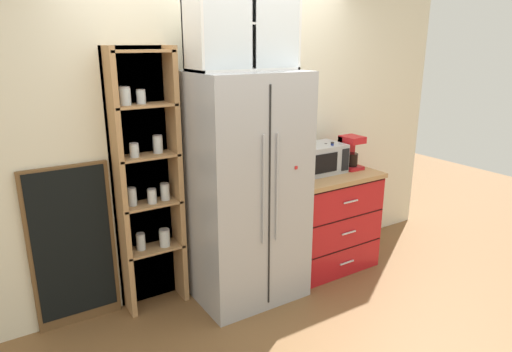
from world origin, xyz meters
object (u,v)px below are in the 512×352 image
at_px(microwave, 319,158).
at_px(chalkboard_menu, 73,247).
at_px(mug_cream, 291,172).
at_px(refrigerator, 245,189).
at_px(bottle_cobalt, 331,160).
at_px(coffee_maker, 349,152).
at_px(bottle_green, 325,159).

height_order(microwave, chalkboard_menu, chalkboard_menu).
bearing_deg(microwave, mug_cream, 174.97).
relative_size(refrigerator, bottle_cobalt, 6.38).
xyz_separation_m(refrigerator, bottle_cobalt, (0.89, -0.01, 0.12)).
relative_size(coffee_maker, mug_cream, 2.54).
distance_m(refrigerator, chalkboard_menu, 1.36).
relative_size(coffee_maker, bottle_green, 1.19).
height_order(coffee_maker, mug_cream, coffee_maker).
bearing_deg(chalkboard_menu, bottle_cobalt, -8.44).
height_order(coffee_maker, chalkboard_menu, chalkboard_menu).
distance_m(refrigerator, bottle_cobalt, 0.90).
xyz_separation_m(microwave, bottle_cobalt, (0.07, -0.09, -0.00)).
relative_size(refrigerator, coffee_maker, 5.98).
bearing_deg(microwave, refrigerator, -174.20).
xyz_separation_m(microwave, coffee_maker, (0.33, -0.04, 0.03)).
relative_size(bottle_cobalt, chalkboard_menu, 0.24).
distance_m(microwave, mug_cream, 0.31).
xyz_separation_m(coffee_maker, chalkboard_menu, (-2.44, 0.28, -0.45)).
bearing_deg(bottle_cobalt, coffee_maker, 10.34).
distance_m(mug_cream, bottle_cobalt, 0.39).
height_order(bottle_cobalt, chalkboard_menu, chalkboard_menu).
distance_m(refrigerator, microwave, 0.84).
height_order(refrigerator, chalkboard_menu, refrigerator).
bearing_deg(coffee_maker, bottle_cobalt, -169.66).
bearing_deg(microwave, coffee_maker, -7.24).
height_order(refrigerator, mug_cream, refrigerator).
bearing_deg(bottle_green, microwave, 172.50).
bearing_deg(bottle_cobalt, chalkboard_menu, 171.56).
distance_m(microwave, bottle_cobalt, 0.11).
relative_size(microwave, coffee_maker, 1.42).
bearing_deg(bottle_cobalt, bottle_green, 90.00).
bearing_deg(microwave, bottle_cobalt, -53.16).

